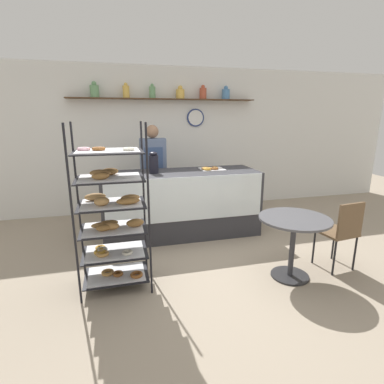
{
  "coord_description": "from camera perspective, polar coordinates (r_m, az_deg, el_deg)",
  "views": [
    {
      "loc": [
        -0.96,
        -3.32,
        1.82
      ],
      "look_at": [
        0.0,
        0.36,
        0.84
      ],
      "focal_mm": 28.0,
      "sensor_mm": 36.0,
      "label": 1
    }
  ],
  "objects": [
    {
      "name": "coffee_carafe",
      "position": [
        4.42,
        -7.33,
        5.53
      ],
      "size": [
        0.14,
        0.14,
        0.32
      ],
      "color": "black",
      "rests_on": "display_counter"
    },
    {
      "name": "display_counter",
      "position": [
        4.63,
        -2.05,
        -2.19
      ],
      "size": [
        2.36,
        0.81,
        0.99
      ],
      "color": "#333338",
      "rests_on": "ground_plane"
    },
    {
      "name": "person_worker",
      "position": [
        5.06,
        -7.35,
        3.99
      ],
      "size": [
        0.42,
        0.23,
        1.67
      ],
      "color": "#282833",
      "rests_on": "ground_plane"
    },
    {
      "name": "donut_tray_counter",
      "position": [
        4.69,
        3.53,
        4.46
      ],
      "size": [
        0.37,
        0.33,
        0.05
      ],
      "color": "silver",
      "rests_on": "display_counter"
    },
    {
      "name": "cafe_chair",
      "position": [
        3.95,
        26.76,
        -6.28
      ],
      "size": [
        0.42,
        0.42,
        0.86
      ],
      "rotation": [
        0.0,
        0.0,
        3.26
      ],
      "color": "black",
      "rests_on": "ground_plane"
    },
    {
      "name": "pastry_rack",
      "position": [
        3.22,
        -14.99,
        -4.2
      ],
      "size": [
        0.73,
        0.52,
        1.76
      ],
      "color": "black",
      "rests_on": "ground_plane"
    },
    {
      "name": "ground_plane",
      "position": [
        3.91,
        1.35,
        -13.37
      ],
      "size": [
        14.0,
        14.0,
        0.0
      ],
      "primitive_type": "plane",
      "color": "gray"
    },
    {
      "name": "cafe_table",
      "position": [
        3.57,
        18.78,
        -7.27
      ],
      "size": [
        0.79,
        0.79,
        0.72
      ],
      "color": "#262628",
      "rests_on": "ground_plane"
    },
    {
      "name": "back_wall",
      "position": [
        5.86,
        -5.19,
        9.93
      ],
      "size": [
        10.0,
        0.3,
        2.7
      ],
      "color": "white",
      "rests_on": "ground_plane"
    }
  ]
}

